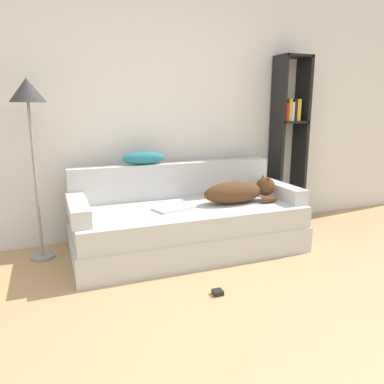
{
  "coord_description": "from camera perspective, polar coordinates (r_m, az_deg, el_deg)",
  "views": [
    {
      "loc": [
        -1.08,
        -1.4,
        1.31
      ],
      "look_at": [
        0.07,
        1.58,
        0.58
      ],
      "focal_mm": 35.0,
      "sensor_mm": 36.0,
      "label": 1
    }
  ],
  "objects": [
    {
      "name": "throw_pillow",
      "position": [
        3.61,
        -7.36,
        5.14
      ],
      "size": [
        0.41,
        0.14,
        0.12
      ],
      "color": "teal",
      "rests_on": "couch_backrest"
    },
    {
      "name": "floor_lamp",
      "position": [
        3.37,
        -23.65,
        11.95
      ],
      "size": [
        0.29,
        0.29,
        1.53
      ],
      "color": "gray",
      "rests_on": "ground_plane"
    },
    {
      "name": "wall_back",
      "position": [
        3.86,
        -4.97,
        13.5
      ],
      "size": [
        7.19,
        0.06,
        2.7
      ],
      "color": "silver",
      "rests_on": "ground_plane"
    },
    {
      "name": "couch",
      "position": [
        3.46,
        -0.57,
        -5.59
      ],
      "size": [
        2.07,
        0.92,
        0.43
      ],
      "color": "silver",
      "rests_on": "ground_plane"
    },
    {
      "name": "power_adapter",
      "position": [
        2.76,
        3.92,
        -15.01
      ],
      "size": [
        0.07,
        0.07,
        0.03
      ],
      "color": "black",
      "rests_on": "ground_plane"
    },
    {
      "name": "dog",
      "position": [
        3.52,
        7.31,
        0.08
      ],
      "size": [
        0.73,
        0.27,
        0.24
      ],
      "color": "#513319",
      "rests_on": "couch"
    },
    {
      "name": "laptop",
      "position": [
        3.29,
        -2.8,
        -2.46
      ],
      "size": [
        0.39,
        0.3,
        0.02
      ],
      "rotation": [
        0.0,
        0.0,
        0.3
      ],
      "color": "silver",
      "rests_on": "couch"
    },
    {
      "name": "couch_backrest",
      "position": [
        3.72,
        -2.71,
        1.86
      ],
      "size": [
        2.03,
        0.15,
        0.34
      ],
      "color": "silver",
      "rests_on": "couch"
    },
    {
      "name": "couch_arm_left",
      "position": [
        3.18,
        -17.02,
        -2.49
      ],
      "size": [
        0.15,
        0.73,
        0.14
      ],
      "color": "silver",
      "rests_on": "couch"
    },
    {
      "name": "bookshelf",
      "position": [
        4.34,
        14.56,
        8.74
      ],
      "size": [
        0.35,
        0.26,
        1.84
      ],
      "color": "black",
      "rests_on": "ground_plane"
    },
    {
      "name": "couch_arm_right",
      "position": [
        3.81,
        13.1,
        0.26
      ],
      "size": [
        0.15,
        0.73,
        0.14
      ],
      "color": "silver",
      "rests_on": "couch"
    },
    {
      "name": "ground_plane",
      "position": [
        2.2,
        14.65,
        -24.06
      ],
      "size": [
        20.0,
        20.0,
        0.0
      ],
      "primitive_type": "plane",
      "color": "tan"
    }
  ]
}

